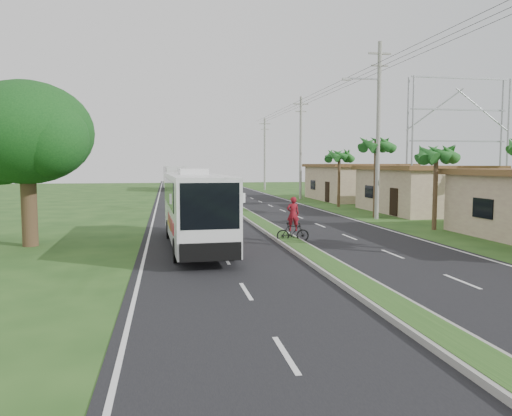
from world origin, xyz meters
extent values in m
plane|color=#224519|center=(0.00, 0.00, 0.00)|extent=(180.00, 180.00, 0.00)
cube|color=black|center=(0.00, 20.00, 0.01)|extent=(14.00, 160.00, 0.02)
cube|color=gray|center=(0.00, 20.00, 0.10)|extent=(1.20, 160.00, 0.17)
cube|color=#224519|center=(0.00, 20.00, 0.18)|extent=(0.95, 160.00, 0.02)
cube|color=silver|center=(-6.70, 20.00, 0.00)|extent=(0.12, 160.00, 0.01)
cube|color=silver|center=(6.70, 20.00, 0.00)|extent=(0.12, 160.00, 0.01)
cube|color=tan|center=(14.00, 22.00, 1.68)|extent=(7.00, 10.00, 3.35)
cube|color=brown|center=(14.00, 22.00, 3.51)|extent=(7.60, 10.60, 0.32)
cube|color=tan|center=(14.00, 36.00, 1.75)|extent=(8.00, 11.00, 3.50)
cube|color=brown|center=(14.00, 36.00, 3.66)|extent=(8.60, 11.60, 0.32)
cylinder|color=#473321|center=(9.40, 12.00, 2.30)|extent=(0.26, 0.26, 4.60)
cylinder|color=#473321|center=(8.80, 19.00, 2.70)|extent=(0.26, 0.26, 5.40)
cylinder|color=#473321|center=(9.30, 28.00, 2.40)|extent=(0.26, 0.26, 4.80)
cylinder|color=#473321|center=(-12.00, 10.00, 2.00)|extent=(0.70, 0.70, 4.00)
ellipsoid|color=#103B13|center=(-12.00, 10.00, 5.20)|extent=(6.00, 6.00, 4.68)
sphere|color=#103B13|center=(-10.80, 9.00, 4.90)|extent=(3.40, 3.40, 3.40)
cylinder|color=gray|center=(8.50, 18.00, 6.00)|extent=(0.28, 0.28, 12.00)
cube|color=gray|center=(8.50, 18.00, 11.20)|extent=(1.60, 0.12, 0.12)
cube|color=gray|center=(8.50, 18.00, 10.40)|extent=(1.20, 0.10, 0.10)
cube|color=gray|center=(7.30, 18.00, 9.50)|extent=(2.40, 0.10, 0.10)
cylinder|color=gray|center=(8.50, 38.00, 5.50)|extent=(0.28, 0.28, 11.00)
cube|color=gray|center=(8.50, 38.00, 10.20)|extent=(1.60, 0.12, 0.12)
cube|color=gray|center=(8.50, 38.00, 9.40)|extent=(1.20, 0.10, 0.10)
cylinder|color=gray|center=(8.50, 58.00, 5.25)|extent=(0.28, 0.28, 10.50)
cube|color=gray|center=(8.50, 58.00, 9.70)|extent=(1.60, 0.12, 0.12)
cube|color=gray|center=(8.50, 58.00, 8.90)|extent=(1.20, 0.10, 0.10)
cylinder|color=gray|center=(17.00, 29.50, 6.00)|extent=(0.18, 0.18, 12.00)
cylinder|color=gray|center=(27.00, 29.50, 6.00)|extent=(0.18, 0.18, 12.00)
cylinder|color=gray|center=(17.00, 30.50, 6.00)|extent=(0.18, 0.18, 12.00)
cylinder|color=gray|center=(27.00, 30.50, 6.00)|extent=(0.18, 0.18, 12.00)
cube|color=gray|center=(22.00, 30.00, 6.00)|extent=(10.00, 0.14, 0.14)
cube|color=gray|center=(22.00, 30.00, 9.00)|extent=(10.00, 0.14, 0.14)
cube|color=gray|center=(22.00, 30.00, 12.00)|extent=(10.00, 0.14, 0.14)
cube|color=white|center=(-4.51, 8.32, 1.86)|extent=(2.72, 11.10, 2.89)
cube|color=black|center=(-4.53, 8.87, 2.50)|extent=(2.68, 8.90, 1.16)
cube|color=black|center=(-4.30, 2.88, 2.32)|extent=(2.07, 0.22, 1.62)
cube|color=#A20D20|center=(-4.47, 7.22, 1.28)|extent=(2.53, 4.86, 0.50)
cube|color=orange|center=(-4.52, 8.60, 1.05)|extent=(2.45, 2.84, 0.23)
cube|color=white|center=(-4.55, 9.42, 3.43)|extent=(1.37, 2.25, 0.26)
cylinder|color=black|center=(-5.41, 4.79, 0.48)|extent=(0.33, 0.97, 0.95)
cylinder|color=black|center=(-3.34, 4.87, 0.48)|extent=(0.33, 0.97, 0.95)
cylinder|color=black|center=(-5.66, 11.22, 0.48)|extent=(0.33, 0.97, 0.95)
cylinder|color=black|center=(-3.59, 11.30, 0.48)|extent=(0.33, 0.97, 0.95)
cube|color=white|center=(-4.68, 60.58, 1.84)|extent=(3.18, 12.21, 3.37)
cube|color=black|center=(-4.71, 61.10, 2.85)|extent=(3.09, 9.06, 1.15)
cube|color=orange|center=(-4.64, 59.52, 1.20)|extent=(2.94, 5.91, 0.37)
cylinder|color=black|center=(-5.61, 55.53, 0.51)|extent=(0.36, 1.02, 1.01)
cylinder|color=black|center=(-3.30, 55.63, 0.51)|extent=(0.36, 1.02, 1.01)
cylinder|color=black|center=(-6.05, 64.99, 0.51)|extent=(0.36, 1.02, 1.01)
cylinder|color=black|center=(-3.73, 65.10, 0.51)|extent=(0.36, 1.02, 1.01)
imported|color=black|center=(0.21, 8.92, 0.48)|extent=(1.61, 0.56, 0.95)
imported|color=maroon|center=(0.21, 8.92, 1.38)|extent=(0.63, 0.44, 1.66)
camera|label=1|loc=(-5.76, -14.28, 3.76)|focal=35.00mm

